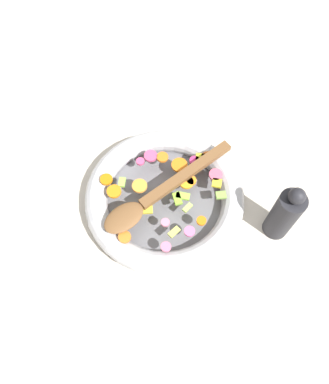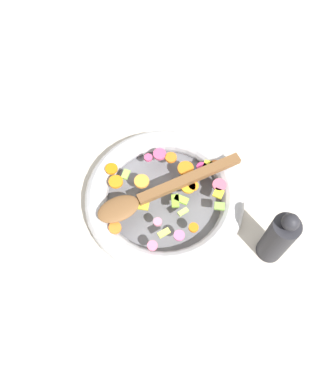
% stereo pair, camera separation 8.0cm
% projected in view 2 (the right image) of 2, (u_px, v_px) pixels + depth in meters
% --- Properties ---
extents(ground_plane, '(4.00, 4.00, 0.00)m').
position_uv_depth(ground_plane, '(164.00, 202.00, 0.85)').
color(ground_plane, beige).
extents(skillet, '(0.35, 0.35, 0.05)m').
position_uv_depth(skillet, '(164.00, 198.00, 0.83)').
color(skillet, slate).
rests_on(skillet, ground_plane).
extents(chopped_vegetables, '(0.29, 0.26, 0.01)m').
position_uv_depth(chopped_vegetables, '(167.00, 188.00, 0.80)').
color(chopped_vegetables, orange).
rests_on(chopped_vegetables, skillet).
extents(wooden_spoon, '(0.33, 0.14, 0.01)m').
position_uv_depth(wooden_spoon, '(156.00, 193.00, 0.79)').
color(wooden_spoon, brown).
rests_on(wooden_spoon, chopped_vegetables).
extents(pepper_mill, '(0.05, 0.05, 0.17)m').
position_uv_depth(pepper_mill, '(278.00, 238.00, 0.73)').
color(pepper_mill, '#232328').
rests_on(pepper_mill, ground_plane).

